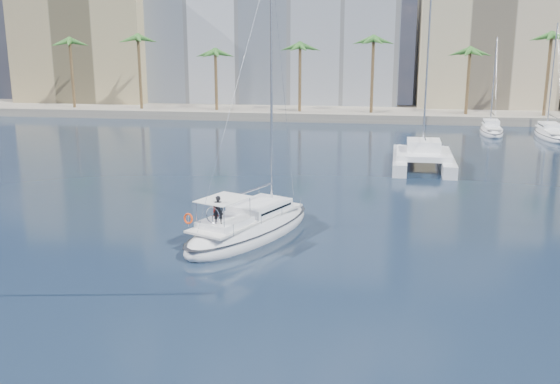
# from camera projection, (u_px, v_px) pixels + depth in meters

# --- Properties ---
(ground) EXTENTS (160.00, 160.00, 0.00)m
(ground) POSITION_uv_depth(u_px,v_px,m) (268.00, 249.00, 34.96)
(ground) COLOR black
(ground) RESTS_ON ground
(quay) EXTENTS (120.00, 14.00, 1.20)m
(quay) POSITION_uv_depth(u_px,v_px,m) (337.00, 113.00, 93.35)
(quay) COLOR gray
(quay) RESTS_ON ground
(building_modern) EXTENTS (42.00, 16.00, 28.00)m
(building_modern) POSITION_uv_depth(u_px,v_px,m) (271.00, 23.00, 103.39)
(building_modern) COLOR silver
(building_modern) RESTS_ON ground
(building_tan_left) EXTENTS (22.00, 14.00, 22.00)m
(building_tan_left) POSITION_uv_depth(u_px,v_px,m) (91.00, 41.00, 104.66)
(building_tan_left) COLOR tan
(building_tan_left) RESTS_ON ground
(building_beige) EXTENTS (20.00, 14.00, 20.00)m
(building_beige) POSITION_uv_depth(u_px,v_px,m) (484.00, 48.00, 96.50)
(building_beige) COLOR tan
(building_beige) RESTS_ON ground
(palm_left) EXTENTS (3.60, 3.60, 12.30)m
(palm_left) POSITION_uv_depth(u_px,v_px,m) (106.00, 47.00, 92.15)
(palm_left) COLOR brown
(palm_left) RESTS_ON ground
(palm_centre) EXTENTS (3.60, 3.60, 12.30)m
(palm_centre) POSITION_uv_depth(u_px,v_px,m) (336.00, 47.00, 87.18)
(palm_centre) COLOR brown
(palm_centre) RESTS_ON ground
(main_sloop) EXTENTS (7.95, 11.81, 16.83)m
(main_sloop) POSITION_uv_depth(u_px,v_px,m) (250.00, 228.00, 37.15)
(main_sloop) COLOR silver
(main_sloop) RESTS_ON ground
(catamaran) EXTENTS (5.74, 10.92, 15.82)m
(catamaran) POSITION_uv_depth(u_px,v_px,m) (423.00, 155.00, 56.95)
(catamaran) COLOR silver
(catamaran) RESTS_ON ground
(seagull) EXTENTS (0.93, 0.40, 0.17)m
(seagull) POSITION_uv_depth(u_px,v_px,m) (264.00, 229.00, 37.51)
(seagull) COLOR silver
(seagull) RESTS_ON ground
(moored_yacht_a) EXTENTS (3.37, 9.52, 11.90)m
(moored_yacht_a) POSITION_uv_depth(u_px,v_px,m) (491.00, 134.00, 77.13)
(moored_yacht_a) COLOR silver
(moored_yacht_a) RESTS_ON ground
(moored_yacht_b) EXTENTS (3.32, 10.83, 13.72)m
(moored_yacht_b) POSITION_uv_depth(u_px,v_px,m) (551.00, 137.00, 74.26)
(moored_yacht_b) COLOR silver
(moored_yacht_b) RESTS_ON ground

